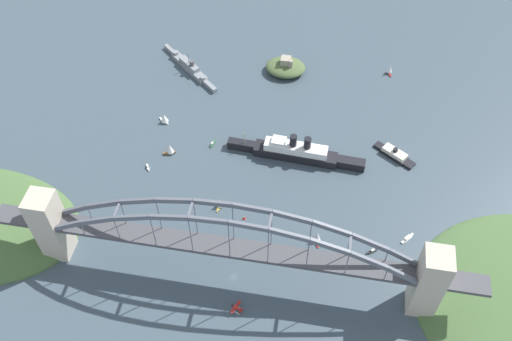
# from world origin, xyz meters

# --- Properties ---
(ground_plane) EXTENTS (1400.00, 1400.00, 0.00)m
(ground_plane) POSITION_xyz_m (0.00, 0.00, 0.00)
(ground_plane) COLOR #3D4C56
(harbor_arch_bridge) EXTENTS (285.67, 16.26, 67.19)m
(harbor_arch_bridge) POSITION_xyz_m (0.00, -0.00, 30.03)
(harbor_arch_bridge) COLOR #BCB29E
(harbor_arch_bridge) RESTS_ON ground
(ocean_liner) EXTENTS (100.14, 14.59, 21.48)m
(ocean_liner) POSITION_xyz_m (25.09, 103.14, 5.96)
(ocean_liner) COLOR black
(ocean_liner) RESTS_ON ground
(naval_cruiser) EXTENTS (57.32, 52.03, 17.43)m
(naval_cruiser) POSITION_xyz_m (-74.14, 184.88, 3.07)
(naval_cruiser) COLOR gray
(naval_cruiser) RESTS_ON ground
(harbor_ferry_steamer) EXTENTS (30.72, 23.63, 7.68)m
(harbor_ferry_steamer) POSITION_xyz_m (95.19, 116.58, 2.33)
(harbor_ferry_steamer) COLOR black
(harbor_ferry_steamer) RESTS_ON ground
(fort_island_mid_harbor) EXTENTS (32.69, 26.76, 15.01)m
(fort_island_mid_harbor) POSITION_xyz_m (4.46, 196.25, 4.97)
(fort_island_mid_harbor) COLOR #4C6038
(fort_island_mid_harbor) RESTS_ON ground
(seaplane_taxiing_near_bridge) EXTENTS (7.31, 8.96, 5.03)m
(seaplane_taxiing_near_bridge) POSITION_xyz_m (6.12, -21.58, 2.15)
(seaplane_taxiing_near_bridge) COLOR #B7B7B2
(seaplane_taxiing_near_bridge) RESTS_ON ground
(small_boat_0) EXTENTS (4.40, 6.47, 2.20)m
(small_boat_0) POSITION_xyz_m (-77.40, 75.02, 0.81)
(small_boat_0) COLOR silver
(small_boat_0) RESTS_ON ground
(small_boat_1) EXTENTS (2.78, 7.39, 2.41)m
(small_boat_1) POSITION_xyz_m (-37.03, 105.15, 0.89)
(small_boat_1) COLOR #2D6B3D
(small_boat_1) RESTS_ON ground
(small_boat_2) EXTENTS (6.37, 9.22, 10.72)m
(small_boat_2) POSITION_xyz_m (47.15, 34.41, 4.94)
(small_boat_2) COLOR #B2231E
(small_boat_2) RESTS_ON ground
(small_boat_3) EXTENTS (5.10, 8.07, 9.52)m
(small_boat_3) POSITION_xyz_m (-19.81, 50.44, 4.45)
(small_boat_3) COLOR gold
(small_boat_3) RESTS_ON ground
(small_boat_4) EXTENTS (8.37, 9.53, 2.45)m
(small_boat_4) POSITION_xyz_m (104.49, 45.64, 0.86)
(small_boat_4) COLOR silver
(small_boat_4) RESTS_ON ground
(small_boat_5) EXTENTS (7.00, 5.38, 2.30)m
(small_boat_5) POSITION_xyz_m (82.64, 32.10, 0.83)
(small_boat_5) COLOR black
(small_boat_5) RESTS_ON ground
(small_boat_6) EXTENTS (5.83, 8.23, 9.55)m
(small_boat_6) POSITION_xyz_m (89.31, 209.13, 4.50)
(small_boat_6) COLOR #B2231E
(small_boat_6) RESTS_ON ground
(small_boat_7) EXTENTS (9.16, 6.67, 9.74)m
(small_boat_7) POSITION_xyz_m (-65.22, 91.61, 4.49)
(small_boat_7) COLOR brown
(small_boat_7) RESTS_ON ground
(small_boat_8) EXTENTS (9.32, 7.68, 9.43)m
(small_boat_8) POSITION_xyz_m (-78.05, 121.70, 4.43)
(small_boat_8) COLOR silver
(small_boat_8) RESTS_ON ground
(channel_marker_buoy) EXTENTS (2.20, 2.20, 2.75)m
(channel_marker_buoy) POSITION_xyz_m (-1.67, 43.39, 1.12)
(channel_marker_buoy) COLOR red
(channel_marker_buoy) RESTS_ON ground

